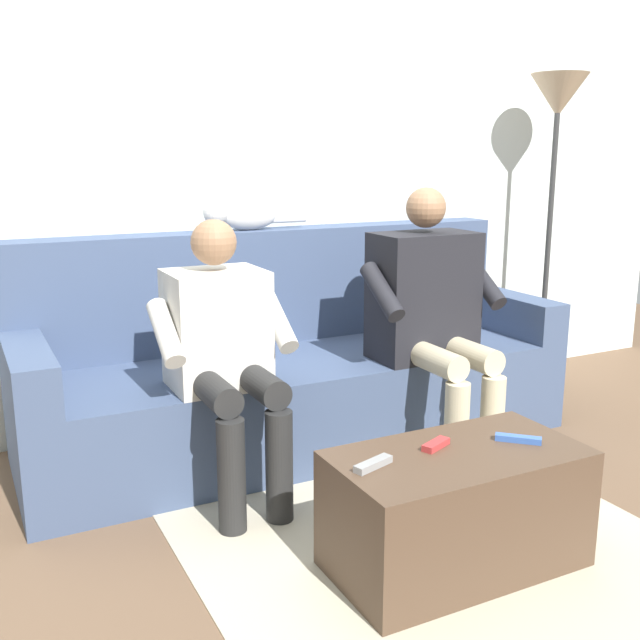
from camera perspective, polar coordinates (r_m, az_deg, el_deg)
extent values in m
plane|color=brown|center=(2.87, 4.54, -14.10)|extent=(8.00, 8.00, 0.00)
cube|color=silver|center=(3.64, -5.29, 12.80)|extent=(5.50, 0.06, 2.59)
cube|color=#3D4C6B|center=(3.27, -0.90, -6.61)|extent=(2.12, 0.62, 0.41)
cube|color=#3D4C6B|center=(3.55, -3.78, -0.57)|extent=(2.43, 0.19, 0.95)
cube|color=#3D4C6B|center=(3.85, 14.51, -2.51)|extent=(0.16, 0.62, 0.61)
cube|color=#3D4C6B|center=(2.95, -21.38, -7.75)|extent=(0.16, 0.62, 0.61)
cube|color=#4C3828|center=(2.44, 10.53, -14.29)|extent=(0.80, 0.42, 0.39)
cube|color=black|center=(3.22, 8.03, 1.88)|extent=(0.44, 0.26, 0.55)
sphere|color=#936B4C|center=(3.17, 8.25, 8.65)|extent=(0.17, 0.17, 0.17)
cylinder|color=#C6B793|center=(3.17, 11.23, -2.50)|extent=(0.11, 0.39, 0.11)
cylinder|color=#C6B793|center=(3.07, 8.57, -2.92)|extent=(0.11, 0.39, 0.11)
cylinder|color=#C6B793|center=(3.11, 13.21, -7.99)|extent=(0.10, 0.10, 0.41)
cylinder|color=#C6B793|center=(3.01, 10.55, -8.62)|extent=(0.10, 0.10, 0.41)
cylinder|color=black|center=(3.31, 12.57, 2.93)|extent=(0.08, 0.27, 0.22)
cylinder|color=black|center=(3.01, 4.85, 2.22)|extent=(0.08, 0.27, 0.22)
cube|color=beige|center=(2.83, -8.06, -0.69)|extent=(0.36, 0.29, 0.45)
sphere|color=#936B4C|center=(2.77, -8.28, 6.00)|extent=(0.17, 0.17, 0.17)
cylinder|color=black|center=(2.73, -4.86, -4.82)|extent=(0.11, 0.38, 0.11)
cylinder|color=black|center=(2.67, -8.45, -5.31)|extent=(0.11, 0.38, 0.11)
cylinder|color=black|center=(2.66, -3.19, -11.32)|extent=(0.10, 0.10, 0.41)
cylinder|color=black|center=(2.60, -6.90, -12.00)|extent=(0.10, 0.10, 0.41)
cylinder|color=beige|center=(2.82, -3.36, -0.04)|extent=(0.08, 0.27, 0.22)
cylinder|color=beige|center=(2.69, -11.92, -0.99)|extent=(0.08, 0.27, 0.22)
ellipsoid|color=silver|center=(3.42, -5.55, 8.11)|extent=(0.27, 0.11, 0.13)
sphere|color=silver|center=(3.37, -8.12, 8.25)|extent=(0.11, 0.11, 0.11)
cone|color=silver|center=(3.39, -8.21, 9.06)|extent=(0.04, 0.04, 0.03)
cone|color=silver|center=(3.34, -7.89, 9.01)|extent=(0.04, 0.04, 0.03)
cylinder|color=silver|center=(3.50, -2.51, 7.82)|extent=(0.18, 0.03, 0.03)
cube|color=#3860B7|center=(2.47, 15.17, -8.92)|extent=(0.13, 0.12, 0.02)
cube|color=gray|center=(2.21, 4.16, -11.12)|extent=(0.14, 0.08, 0.02)
cube|color=#B73333|center=(2.37, 9.01, -9.56)|extent=(0.12, 0.08, 0.02)
cube|color=#B7AD93|center=(2.64, 8.12, -16.61)|extent=(1.57, 1.48, 0.01)
cylinder|color=#2D2D2D|center=(4.43, 16.65, -4.56)|extent=(0.24, 0.24, 0.02)
cylinder|color=#333333|center=(4.27, 17.32, 5.43)|extent=(0.03, 0.03, 1.57)
cone|color=tan|center=(4.25, 18.08, 16.29)|extent=(0.30, 0.30, 0.23)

